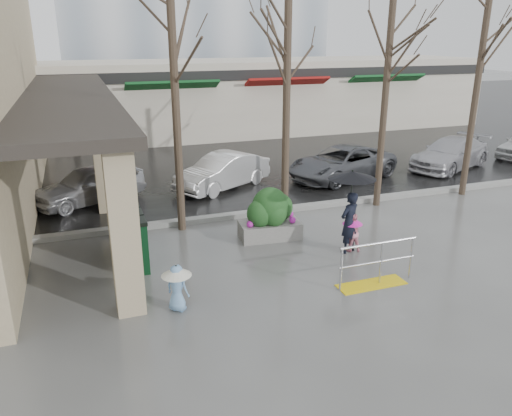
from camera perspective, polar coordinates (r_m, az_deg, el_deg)
ground at (r=11.98m, az=4.66°, el=-7.19°), size 120.00×120.00×0.00m
street_asphalt at (r=32.50m, az=-11.66°, el=9.36°), size 120.00×36.00×0.01m
curb at (r=15.39m, az=-1.45°, el=-0.73°), size 120.00×0.30×0.15m
canopy_slab at (r=17.83m, az=-21.08°, el=12.50°), size 2.80×18.00×0.25m
pillar_front at (r=9.92m, az=-14.82°, el=-2.49°), size 0.55×0.55×3.50m
pillar_back at (r=16.15m, az=-17.13°, el=5.58°), size 0.55×0.55×3.50m
storefront_row at (r=28.66m, az=-6.62°, el=12.41°), size 34.00×6.74×4.00m
handrail at (r=11.49m, az=13.44°, el=-6.82°), size 1.90×0.50×1.03m
tree_west at (r=13.58m, az=-9.51°, el=17.98°), size 3.20×3.20×6.80m
tree_midwest at (r=14.52m, az=3.65°, el=18.83°), size 3.20×3.20×7.00m
tree_mideast at (r=16.12m, az=14.96°, el=16.95°), size 3.20×3.20×6.50m
tree_east at (r=18.31m, az=24.66°, el=17.76°), size 3.20×3.20×7.20m
woman at (r=12.71m, az=10.75°, el=0.55°), size 1.19×1.19×2.19m
child_pink at (r=13.04m, az=10.92°, el=-2.48°), size 0.57×0.52×1.02m
child_blue at (r=10.21m, az=-9.03°, el=-8.45°), size 0.61×0.61×1.00m
planter at (r=13.59m, az=1.63°, el=-0.71°), size 1.72×1.01×1.44m
news_boxes at (r=12.79m, az=-14.02°, el=-2.77°), size 0.54×2.34×1.30m
car_a at (r=17.42m, az=-18.53°, el=2.57°), size 3.98×2.95×1.26m
car_b at (r=18.16m, az=-3.83°, el=4.19°), size 3.99×3.04×1.26m
car_c at (r=19.68m, az=9.79°, el=5.12°), size 4.95×3.32×1.26m
car_d at (r=22.49m, az=21.32°, el=5.83°), size 4.69×3.28×1.26m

